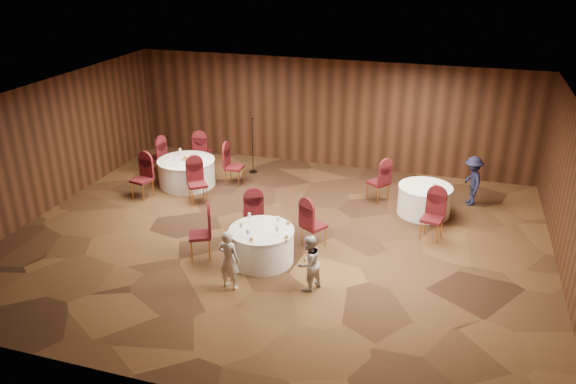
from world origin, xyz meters
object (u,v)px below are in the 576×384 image
(woman_a, at_px, (229,260))
(table_main, at_px, (262,245))
(table_left, at_px, (187,172))
(table_right, at_px, (424,200))
(man_c, at_px, (472,181))
(woman_b, at_px, (309,263))
(mic_stand, at_px, (253,157))

(woman_a, bearing_deg, table_main, -91.90)
(table_left, bearing_deg, table_right, 0.49)
(man_c, bearing_deg, woman_b, -47.02)
(mic_stand, xyz_separation_m, woman_a, (1.71, -5.91, 0.14))
(table_left, distance_m, mic_stand, 2.04)
(table_left, height_order, woman_a, woman_a)
(table_main, distance_m, table_left, 4.73)
(table_main, relative_size, table_right, 1.04)
(table_main, height_order, woman_a, woman_a)
(table_main, height_order, table_right, same)
(table_main, xyz_separation_m, woman_b, (1.23, -0.75, 0.20))
(man_c, bearing_deg, woman_a, -55.77)
(table_main, bearing_deg, table_left, 135.78)
(woman_a, bearing_deg, table_right, -116.14)
(table_main, xyz_separation_m, man_c, (4.19, 4.30, 0.27))
(mic_stand, height_order, man_c, mic_stand)
(table_left, height_order, mic_stand, mic_stand)
(table_right, height_order, mic_stand, mic_stand)
(table_main, relative_size, man_c, 1.06)
(table_main, xyz_separation_m, table_right, (3.09, 3.36, 0.00))
(table_right, xyz_separation_m, woman_b, (-1.86, -4.10, 0.20))
(table_right, bearing_deg, table_main, -132.66)
(woman_b, height_order, man_c, man_c)
(mic_stand, bearing_deg, man_c, -4.20)
(table_left, height_order, woman_b, woman_b)
(mic_stand, distance_m, woman_a, 6.15)
(woman_b, xyz_separation_m, man_c, (2.96, 5.04, 0.07))
(table_main, xyz_separation_m, woman_a, (-0.25, -1.16, 0.25))
(table_right, xyz_separation_m, man_c, (1.10, 0.94, 0.27))
(table_left, relative_size, woman_b, 1.37)
(mic_stand, bearing_deg, table_left, -134.59)
(table_main, distance_m, woman_b, 1.45)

